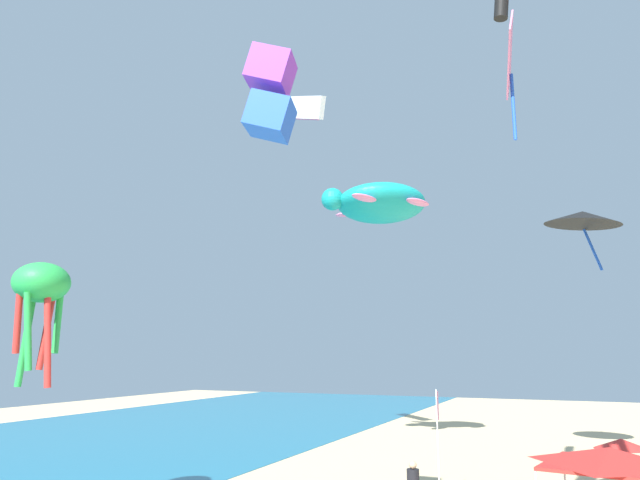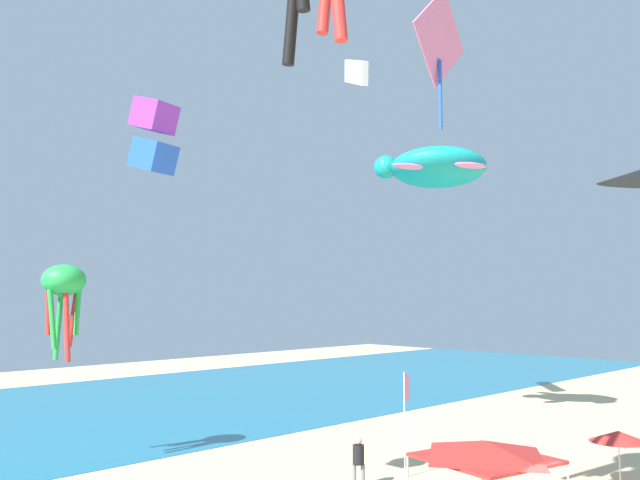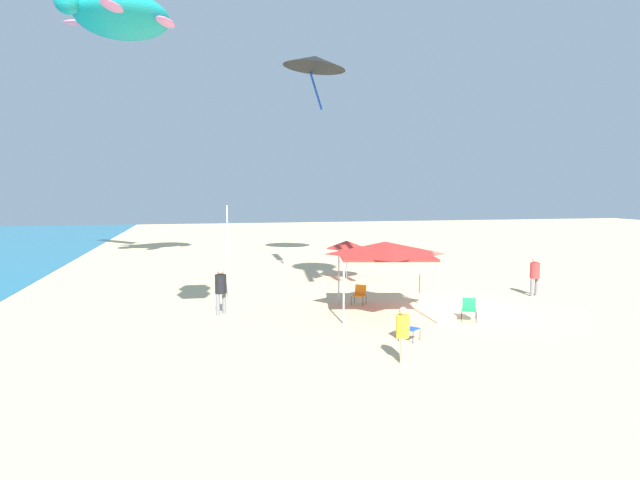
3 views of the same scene
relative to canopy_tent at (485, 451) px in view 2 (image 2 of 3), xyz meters
The scene contains 10 objects.
ocean_strip 30.46m from the canopy_tent, 90.41° to the left, with size 120.00×29.02×0.02m, color teal.
canopy_tent is the anchor object (origin of this frame).
beach_umbrella 8.50m from the canopy_tent, ahead, with size 2.22×2.22×2.15m.
banner_flag 7.00m from the canopy_tent, 59.00° to the left, with size 0.36×0.06×4.27m.
person_watching_sky 6.68m from the canopy_tent, 79.66° to the left, with size 0.45×0.45×1.89m.
kite_octopus_green 19.21m from the canopy_tent, 108.40° to the left, with size 1.91×1.91×4.23m.
kite_parafoil_white 26.61m from the canopy_tent, 54.12° to the left, with size 3.07×4.25×2.95m.
kite_diamond_pink 14.15m from the canopy_tent, 66.61° to the left, with size 3.63×0.46×5.20m.
kite_turtle_teal 21.50m from the canopy_tent, 40.09° to the left, with size 7.12×7.16×2.84m.
kite_box_purple 14.75m from the canopy_tent, 132.58° to the left, with size 1.44×1.59×2.61m.
Camera 2 is at (-18.95, -8.87, 7.46)m, focal length 38.54 mm.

